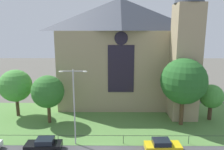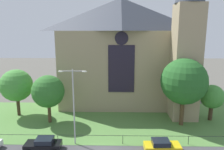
{
  "view_description": "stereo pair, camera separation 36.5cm",
  "coord_description": "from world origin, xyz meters",
  "px_view_note": "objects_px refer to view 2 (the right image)",
  "views": [
    {
      "loc": [
        1.2,
        -22.09,
        13.89
      ],
      "look_at": [
        0.98,
        8.0,
        7.72
      ],
      "focal_mm": 34.16,
      "sensor_mm": 36.0,
      "label": 1
    },
    {
      "loc": [
        1.57,
        -22.09,
        13.89
      ],
      "look_at": [
        0.98,
        8.0,
        7.72
      ],
      "focal_mm": 34.16,
      "sensor_mm": 36.0,
      "label": 2
    }
  ],
  "objects_px": {
    "parked_car_black": "(43,144)",
    "tree_right_near": "(184,81)",
    "church_building": "(125,51)",
    "parked_car_yellow": "(162,146)",
    "tree_right_far": "(212,97)",
    "streetlamp_near": "(74,99)",
    "tree_left_far": "(16,85)",
    "tree_left_near": "(48,91)"
  },
  "relations": [
    {
      "from": "church_building",
      "to": "parked_car_yellow",
      "type": "height_order",
      "value": "church_building"
    },
    {
      "from": "tree_left_near",
      "to": "parked_car_black",
      "type": "height_order",
      "value": "tree_left_near"
    },
    {
      "from": "tree_left_far",
      "to": "parked_car_black",
      "type": "distance_m",
      "value": 13.99
    },
    {
      "from": "parked_car_yellow",
      "to": "tree_right_near",
      "type": "bearing_deg",
      "value": 57.49
    },
    {
      "from": "tree_left_near",
      "to": "streetlamp_near",
      "type": "bearing_deg",
      "value": -51.35
    },
    {
      "from": "tree_right_near",
      "to": "parked_car_yellow",
      "type": "xyz_separation_m",
      "value": [
        -4.52,
        -7.56,
        -6.0
      ]
    },
    {
      "from": "tree_right_far",
      "to": "tree_left_far",
      "type": "relative_size",
      "value": 0.73
    },
    {
      "from": "tree_right_near",
      "to": "parked_car_black",
      "type": "relative_size",
      "value": 2.38
    },
    {
      "from": "church_building",
      "to": "tree_right_far",
      "type": "xyz_separation_m",
      "value": [
        13.42,
        -8.34,
        -6.44
      ]
    },
    {
      "from": "tree_left_near",
      "to": "parked_car_black",
      "type": "xyz_separation_m",
      "value": [
        1.73,
        -8.04,
        -4.2
      ]
    },
    {
      "from": "tree_right_far",
      "to": "parked_car_yellow",
      "type": "distance_m",
      "value": 13.89
    },
    {
      "from": "streetlamp_near",
      "to": "parked_car_black",
      "type": "relative_size",
      "value": 2.23
    },
    {
      "from": "parked_car_black",
      "to": "parked_car_yellow",
      "type": "xyz_separation_m",
      "value": [
        13.98,
        -0.14,
        0.0
      ]
    },
    {
      "from": "tree_left_near",
      "to": "parked_car_yellow",
      "type": "distance_m",
      "value": 18.2
    },
    {
      "from": "church_building",
      "to": "tree_right_near",
      "type": "distance_m",
      "value": 13.62
    },
    {
      "from": "parked_car_black",
      "to": "church_building",
      "type": "bearing_deg",
      "value": -122.25
    },
    {
      "from": "tree_left_near",
      "to": "tree_left_far",
      "type": "height_order",
      "value": "tree_left_far"
    },
    {
      "from": "parked_car_black",
      "to": "tree_right_near",
      "type": "bearing_deg",
      "value": -160.26
    },
    {
      "from": "church_building",
      "to": "streetlamp_near",
      "type": "height_order",
      "value": "church_building"
    },
    {
      "from": "tree_left_near",
      "to": "streetlamp_near",
      "type": "distance_m",
      "value": 8.38
    },
    {
      "from": "tree_right_near",
      "to": "parked_car_yellow",
      "type": "bearing_deg",
      "value": -120.85
    },
    {
      "from": "parked_car_yellow",
      "to": "church_building",
      "type": "bearing_deg",
      "value": 100.17
    },
    {
      "from": "church_building",
      "to": "parked_car_black",
      "type": "bearing_deg",
      "value": -120.11
    },
    {
      "from": "tree_left_near",
      "to": "streetlamp_near",
      "type": "xyz_separation_m",
      "value": [
        5.2,
        -6.5,
        1.0
      ]
    },
    {
      "from": "tree_left_far",
      "to": "tree_left_near",
      "type": "bearing_deg",
      "value": -23.82
    },
    {
      "from": "tree_left_near",
      "to": "streetlamp_near",
      "type": "height_order",
      "value": "streetlamp_near"
    },
    {
      "from": "tree_right_near",
      "to": "parked_car_black",
      "type": "height_order",
      "value": "tree_right_near"
    },
    {
      "from": "church_building",
      "to": "tree_right_near",
      "type": "xyz_separation_m",
      "value": [
        8.25,
        -10.24,
        -3.53
      ]
    },
    {
      "from": "church_building",
      "to": "streetlamp_near",
      "type": "distance_m",
      "value": 18.02
    },
    {
      "from": "tree_left_near",
      "to": "tree_left_far",
      "type": "relative_size",
      "value": 0.95
    },
    {
      "from": "tree_left_far",
      "to": "streetlamp_near",
      "type": "xyz_separation_m",
      "value": [
        11.29,
        -9.19,
        0.78
      ]
    },
    {
      "from": "tree_right_far",
      "to": "tree_left_far",
      "type": "bearing_deg",
      "value": 177.45
    },
    {
      "from": "tree_left_far",
      "to": "tree_right_near",
      "type": "height_order",
      "value": "tree_right_near"
    },
    {
      "from": "church_building",
      "to": "tree_right_far",
      "type": "relative_size",
      "value": 4.53
    },
    {
      "from": "tree_right_far",
      "to": "streetlamp_near",
      "type": "bearing_deg",
      "value": -158.91
    },
    {
      "from": "tree_right_far",
      "to": "church_building",
      "type": "bearing_deg",
      "value": 148.13
    },
    {
      "from": "tree_left_far",
      "to": "streetlamp_near",
      "type": "relative_size",
      "value": 0.82
    },
    {
      "from": "parked_car_yellow",
      "to": "parked_car_black",
      "type": "bearing_deg",
      "value": 177.78
    },
    {
      "from": "tree_right_far",
      "to": "tree_left_near",
      "type": "height_order",
      "value": "tree_left_near"
    },
    {
      "from": "tree_right_far",
      "to": "streetlamp_near",
      "type": "height_order",
      "value": "streetlamp_near"
    },
    {
      "from": "tree_left_near",
      "to": "tree_left_far",
      "type": "bearing_deg",
      "value": 156.18
    },
    {
      "from": "tree_right_near",
      "to": "parked_car_black",
      "type": "bearing_deg",
      "value": -158.12
    }
  ]
}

